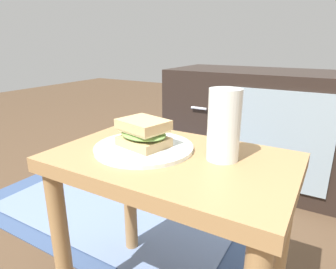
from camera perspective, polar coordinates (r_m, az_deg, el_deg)
name	(u,v)px	position (r m, az deg, el deg)	size (l,w,h in m)	color
side_table	(171,190)	(0.72, 0.62, -10.88)	(0.56, 0.36, 0.46)	#A37A4C
tv_cabinet	(263,127)	(1.58, 18.22, 1.34)	(0.96, 0.46, 0.58)	black
area_rug	(118,208)	(1.35, -9.82, -14.12)	(1.26, 0.70, 0.01)	#384C72
plate	(143,148)	(0.71, -4.92, -2.67)	(0.24, 0.24, 0.01)	silver
sandwich_front	(143,133)	(0.70, -5.00, 0.23)	(0.14, 0.12, 0.07)	tan
beer_glass	(224,126)	(0.64, 10.96, 1.70)	(0.07, 0.07, 0.16)	silver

